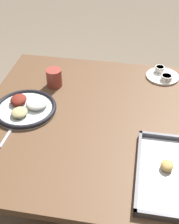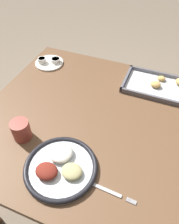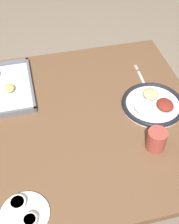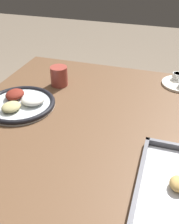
# 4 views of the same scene
# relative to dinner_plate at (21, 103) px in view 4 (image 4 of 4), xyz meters

# --- Properties ---
(dining_table) EXTENTS (0.99, 0.96, 0.71)m
(dining_table) POSITION_rel_dinner_plate_xyz_m (0.00, 0.29, -0.12)
(dining_table) COLOR brown
(dining_table) RESTS_ON ground_plane
(dinner_plate) EXTENTS (0.28, 0.28, 0.05)m
(dinner_plate) POSITION_rel_dinner_plate_xyz_m (0.00, 0.00, 0.00)
(dinner_plate) COLOR silver
(dinner_plate) RESTS_ON dining_table
(drinking_cup) EXTENTS (0.08, 0.08, 0.09)m
(drinking_cup) POSITION_rel_dinner_plate_xyz_m (-0.21, 0.07, 0.03)
(drinking_cup) COLOR #993D33
(drinking_cup) RESTS_ON dining_table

